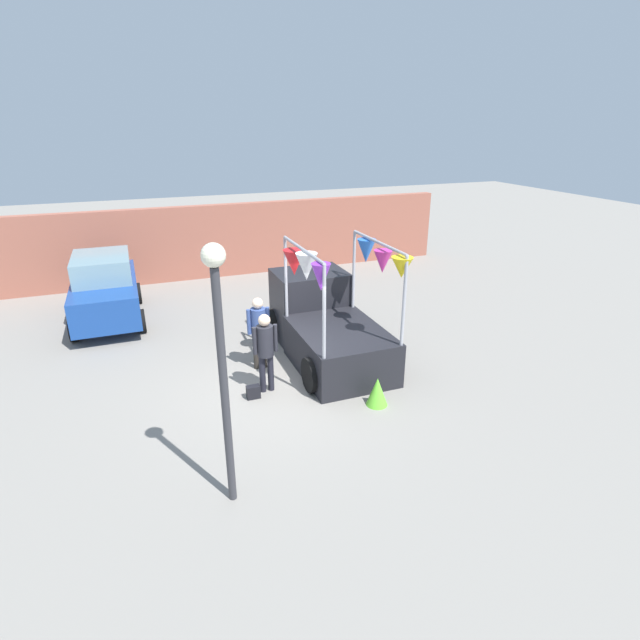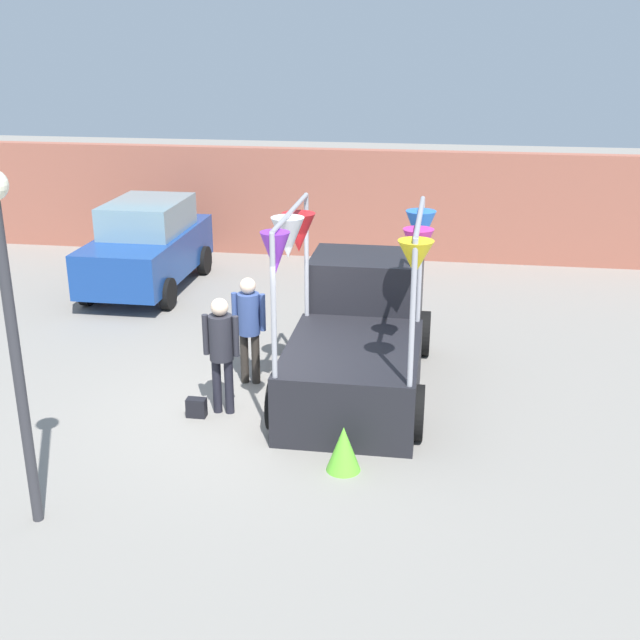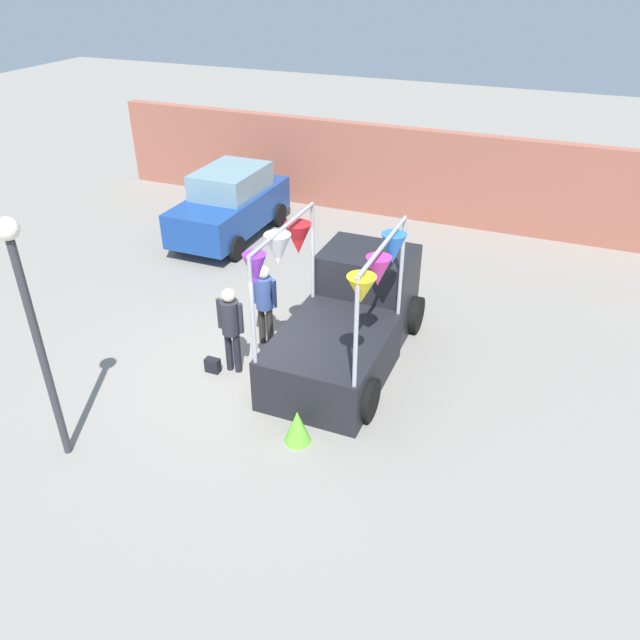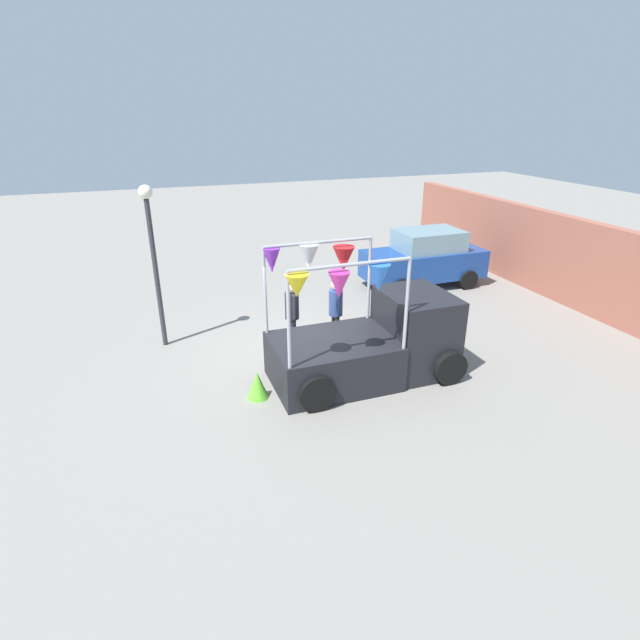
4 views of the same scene
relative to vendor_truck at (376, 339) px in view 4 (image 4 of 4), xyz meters
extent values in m
plane|color=gray|center=(-1.41, -1.22, -0.86)|extent=(60.00, 60.00, 0.00)
cube|color=black|center=(0.00, -1.02, -0.36)|extent=(1.90, 2.60, 1.00)
cube|color=black|center=(0.00, 0.98, 0.04)|extent=(1.80, 1.40, 1.80)
cube|color=#8CB2C6|center=(0.00, 0.98, 0.49)|extent=(1.76, 1.37, 0.60)
cylinder|color=black|center=(-0.95, 1.33, -0.48)|extent=(0.22, 0.76, 0.76)
cylinder|color=black|center=(0.95, 1.33, -0.48)|extent=(0.22, 0.76, 0.76)
cylinder|color=black|center=(-0.95, -1.72, -0.48)|extent=(0.22, 0.76, 0.76)
cylinder|color=black|center=(0.95, -1.72, -0.48)|extent=(0.22, 0.76, 0.76)
cylinder|color=#A5A5AD|center=(-0.87, 0.20, 1.10)|extent=(0.07, 0.07, 1.92)
cylinder|color=#A5A5AD|center=(0.87, 0.20, 1.10)|extent=(0.07, 0.07, 1.92)
cylinder|color=#A5A5AD|center=(-0.87, -2.24, 1.10)|extent=(0.07, 0.07, 1.92)
cylinder|color=#A5A5AD|center=(0.87, -2.24, 1.10)|extent=(0.07, 0.07, 1.92)
cylinder|color=#A5A5AD|center=(-0.87, -1.02, 2.06)|extent=(0.07, 2.44, 0.07)
cylinder|color=#A5A5AD|center=(0.87, -1.02, 2.06)|extent=(0.07, 2.44, 0.07)
cone|color=purple|center=(-0.87, -2.07, 1.76)|extent=(0.48, 0.48, 0.54)
cone|color=yellow|center=(0.87, -2.07, 1.77)|extent=(0.58, 0.58, 0.43)
cone|color=white|center=(-0.87, -1.25, 1.75)|extent=(0.58, 0.58, 0.56)
cone|color=#D83399|center=(0.87, -1.25, 1.69)|extent=(0.50, 0.50, 0.50)
cone|color=red|center=(-0.87, -0.44, 1.63)|extent=(0.60, 0.60, 0.57)
cone|color=blue|center=(0.87, -0.44, 1.74)|extent=(0.58, 0.58, 0.54)
cube|color=navy|center=(-4.99, 4.18, -0.09)|extent=(1.70, 4.00, 0.90)
cube|color=#72939E|center=(-4.99, 4.33, 0.69)|extent=(1.50, 2.10, 0.66)
cylinder|color=black|center=(-5.84, 5.43, -0.54)|extent=(0.18, 0.64, 0.64)
cylinder|color=black|center=(-4.14, 5.43, -0.54)|extent=(0.18, 0.64, 0.64)
cylinder|color=black|center=(-5.84, 2.93, -0.54)|extent=(0.18, 0.64, 0.64)
cylinder|color=black|center=(-4.14, 2.93, -0.54)|extent=(0.18, 0.64, 0.64)
cylinder|color=black|center=(-1.92, -1.37, -0.44)|extent=(0.13, 0.13, 0.83)
cylinder|color=black|center=(-1.74, -1.37, -0.44)|extent=(0.13, 0.13, 0.83)
cylinder|color=#26262D|center=(-1.83, -1.37, 0.30)|extent=(0.34, 0.34, 0.66)
sphere|color=beige|center=(-1.83, -1.37, 0.76)|extent=(0.25, 0.25, 0.25)
cylinder|color=#26262D|center=(-2.05, -1.37, 0.34)|extent=(0.09, 0.09, 0.59)
cylinder|color=#26262D|center=(-1.61, -1.37, 0.34)|extent=(0.09, 0.09, 0.59)
cylinder|color=#2D2823|center=(-1.78, -0.28, -0.45)|extent=(0.13, 0.13, 0.82)
cylinder|color=#2D2823|center=(-1.60, -0.28, -0.45)|extent=(0.13, 0.13, 0.82)
cylinder|color=#33477F|center=(-1.69, -0.28, 0.29)|extent=(0.34, 0.34, 0.65)
sphere|color=beige|center=(-1.69, -0.28, 0.74)|extent=(0.25, 0.25, 0.25)
cylinder|color=#33477F|center=(-1.91, -0.28, 0.32)|extent=(0.09, 0.09, 0.59)
cylinder|color=#33477F|center=(-1.47, -0.28, 0.32)|extent=(0.09, 0.09, 0.59)
cube|color=black|center=(-2.18, -1.57, -0.72)|extent=(0.28, 0.16, 0.28)
cylinder|color=#333338|center=(-3.19, -4.34, 0.97)|extent=(0.12, 0.12, 3.65)
sphere|color=#F2EDCC|center=(-3.19, -4.34, 2.96)|extent=(0.32, 0.32, 0.32)
cube|color=#9E5947|center=(-1.41, 7.48, 0.44)|extent=(18.00, 0.36, 2.60)
cone|color=#66CC33|center=(0.10, -2.72, -0.56)|extent=(0.62, 0.62, 0.60)
camera|label=1|loc=(-4.12, -10.49, 4.53)|focal=28.00mm
camera|label=2|loc=(1.18, -11.55, 4.37)|focal=45.00mm
camera|label=3|loc=(3.37, -9.70, 6.07)|focal=35.00mm
camera|label=4|loc=(8.93, -4.56, 4.69)|focal=28.00mm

